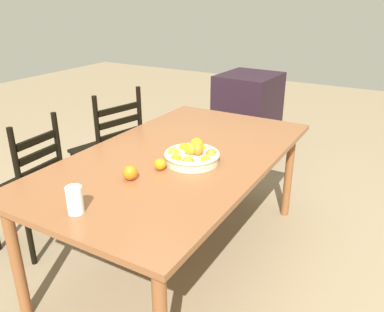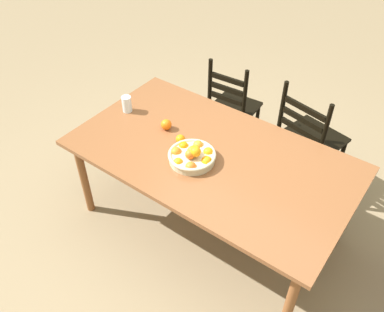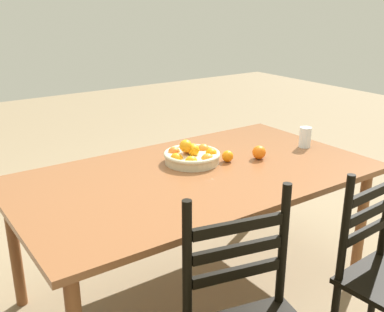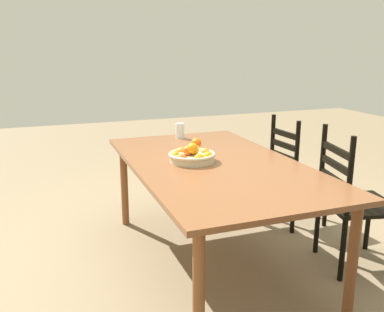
{
  "view_description": "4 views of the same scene",
  "coord_description": "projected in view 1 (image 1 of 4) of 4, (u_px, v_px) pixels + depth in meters",
  "views": [
    {
      "loc": [
        -1.87,
        -1.17,
        1.65
      ],
      "look_at": [
        -0.07,
        -0.14,
        0.79
      ],
      "focal_mm": 36.6,
      "sensor_mm": 36.0,
      "label": 1
    },
    {
      "loc": [
        1.14,
        -1.77,
        2.59
      ],
      "look_at": [
        -0.07,
        -0.14,
        0.79
      ],
      "focal_mm": 38.13,
      "sensor_mm": 36.0,
      "label": 2
    },
    {
      "loc": [
        1.32,
        1.87,
        1.64
      ],
      "look_at": [
        -0.07,
        -0.14,
        0.79
      ],
      "focal_mm": 42.67,
      "sensor_mm": 36.0,
      "label": 3
    },
    {
      "loc": [
        2.54,
        -1.1,
        1.52
      ],
      "look_at": [
        -0.07,
        -0.14,
        0.79
      ],
      "focal_mm": 39.52,
      "sensor_mm": 36.0,
      "label": 4
    }
  ],
  "objects": [
    {
      "name": "orange_loose_0",
      "position": [
        160.0,
        164.0,
        2.16
      ],
      "size": [
        0.07,
        0.07,
        0.07
      ],
      "primitive_type": "sphere",
      "color": "orange",
      "rests_on": "dining_table"
    },
    {
      "name": "cabinet",
      "position": [
        247.0,
        117.0,
        4.11
      ],
      "size": [
        0.65,
        0.58,
        0.9
      ],
      "primitive_type": "cube",
      "rotation": [
        0.0,
        0.0,
        -0.05
      ],
      "color": "black",
      "rests_on": "ground"
    },
    {
      "name": "dining_table",
      "position": [
        178.0,
        164.0,
        2.41
      ],
      "size": [
        1.95,
        1.09,
        0.75
      ],
      "color": "brown",
      "rests_on": "ground"
    },
    {
      "name": "chair_near_window",
      "position": [
        31.0,
        189.0,
        2.61
      ],
      "size": [
        0.42,
        0.42,
        0.94
      ],
      "rotation": [
        0.0,
        0.0,
        3.2
      ],
      "color": "black",
      "rests_on": "ground"
    },
    {
      "name": "fruit_bowl",
      "position": [
        192.0,
        155.0,
        2.25
      ],
      "size": [
        0.32,
        0.32,
        0.14
      ],
      "color": "beige",
      "rests_on": "dining_table"
    },
    {
      "name": "chair_by_cabinet",
      "position": [
        110.0,
        150.0,
        3.19
      ],
      "size": [
        0.55,
        0.55,
        0.98
      ],
      "rotation": [
        0.0,
        0.0,
        2.92
      ],
      "color": "black",
      "rests_on": "ground"
    },
    {
      "name": "orange_loose_1",
      "position": [
        130.0,
        173.0,
        2.04
      ],
      "size": [
        0.08,
        0.08,
        0.08
      ],
      "primitive_type": "sphere",
      "color": "orange",
      "rests_on": "dining_table"
    },
    {
      "name": "ground_plane",
      "position": [
        180.0,
        255.0,
        2.67
      ],
      "size": [
        12.0,
        12.0,
        0.0
      ],
      "primitive_type": "plane",
      "color": "#877355"
    },
    {
      "name": "drinking_glass",
      "position": [
        75.0,
        200.0,
        1.72
      ],
      "size": [
        0.07,
        0.07,
        0.13
      ],
      "primitive_type": "cylinder",
      "color": "silver",
      "rests_on": "dining_table"
    }
  ]
}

